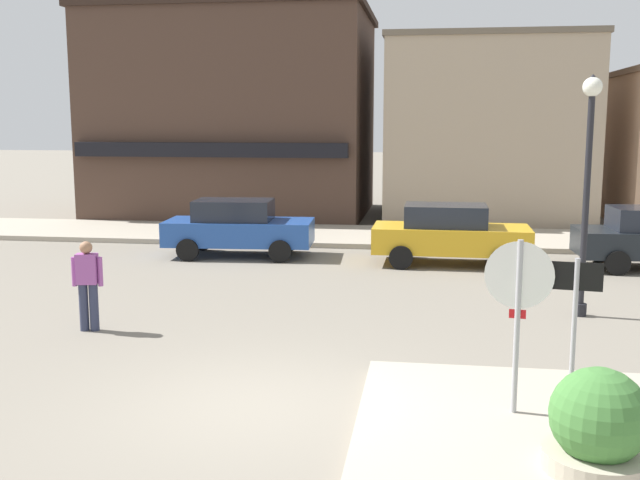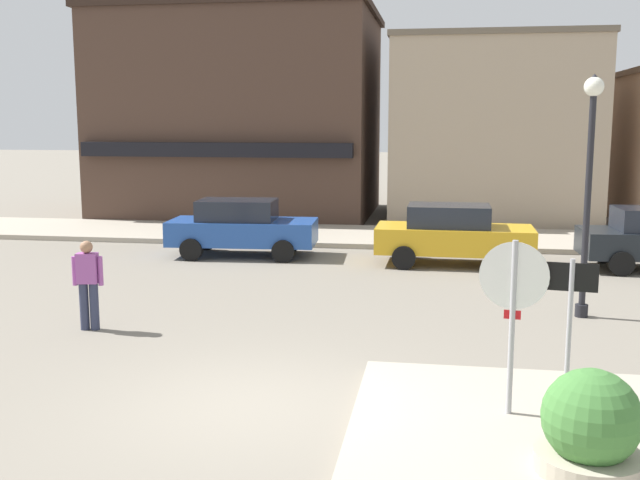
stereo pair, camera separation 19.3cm
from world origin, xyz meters
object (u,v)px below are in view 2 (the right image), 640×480
object	(u,v)px
parked_car_nearest	(242,227)
parked_car_second	(453,234)
lamp_post	(590,161)
pedestrian_crossing_near	(88,282)
stop_sign	(513,305)
planter	(590,433)
one_way_sign	(569,323)

from	to	relation	value
parked_car_nearest	parked_car_second	world-z (taller)	same
lamp_post	pedestrian_crossing_near	distance (m)	9.38
stop_sign	lamp_post	world-z (taller)	lamp_post
stop_sign	pedestrian_crossing_near	world-z (taller)	stop_sign
parked_car_nearest	pedestrian_crossing_near	distance (m)	7.65
lamp_post	parked_car_second	size ratio (longest dim) A/B	1.13
planter	parked_car_nearest	xyz separation A→B (m)	(-6.94, 12.22, 0.25)
stop_sign	one_way_sign	size ratio (longest dim) A/B	1.10
planter	parked_car_second	size ratio (longest dim) A/B	0.31
planter	pedestrian_crossing_near	bearing A→B (deg)	149.09
stop_sign	parked_car_nearest	bearing A→B (deg)	120.21
parked_car_second	one_way_sign	bearing A→B (deg)	-83.41
planter	parked_car_nearest	bearing A→B (deg)	119.61
planter	lamp_post	distance (m)	7.43
stop_sign	planter	distance (m)	1.86
parked_car_second	pedestrian_crossing_near	world-z (taller)	pedestrian_crossing_near
stop_sign	parked_car_nearest	distance (m)	12.48
stop_sign	one_way_sign	bearing A→B (deg)	-2.52
stop_sign	planter	size ratio (longest dim) A/B	1.88
one_way_sign	parked_car_nearest	world-z (taller)	one_way_sign
planter	parked_car_second	xyz separation A→B (m)	(-1.22, 11.84, 0.25)
parked_car_nearest	parked_car_second	xyz separation A→B (m)	(5.72, -0.38, 0.00)
one_way_sign	stop_sign	bearing A→B (deg)	177.48
parked_car_second	planter	bearing A→B (deg)	-84.12
planter	lamp_post	size ratio (longest dim) A/B	0.27
pedestrian_crossing_near	parked_car_nearest	bearing A→B (deg)	84.34
lamp_post	parked_car_nearest	distance (m)	9.90
planter	parked_car_second	bearing A→B (deg)	95.88
lamp_post	stop_sign	bearing A→B (deg)	-108.38
parked_car_second	pedestrian_crossing_near	xyz separation A→B (m)	(-6.48, -7.23, 0.06)
stop_sign	parked_car_nearest	size ratio (longest dim) A/B	0.56
stop_sign	pedestrian_crossing_near	size ratio (longest dim) A/B	1.43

